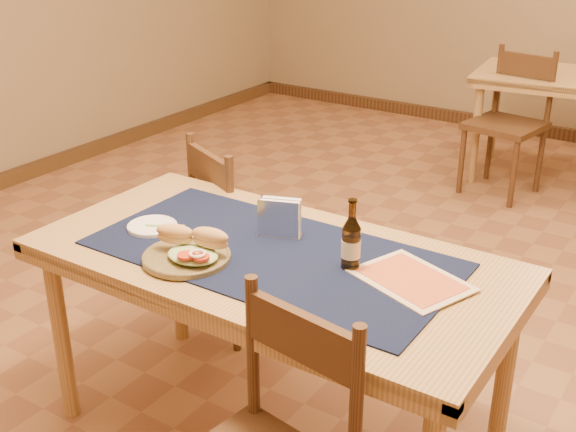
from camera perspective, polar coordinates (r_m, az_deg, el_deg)
The scene contains 12 objects.
room at distance 2.84m, azimuth 8.08°, elevation 15.08°, with size 6.04×7.04×2.84m.
main_table at distance 2.41m, azimuth -1.31°, elevation -4.78°, with size 1.60×0.80×0.75m.
placemat at distance 2.37m, azimuth -1.33°, elevation -2.97°, with size 1.20×0.60×0.01m, color #0F1738.
baseboard at distance 3.32m, azimuth 6.74°, elevation -8.62°, with size 6.00×7.00×0.10m.
chair_main_far at distance 3.20m, azimuth -3.64°, elevation -1.25°, with size 0.55×0.55×0.90m.
chair_back_near at distance 4.97m, azimuth 17.06°, elevation 7.22°, with size 0.50×0.50×0.94m.
sandwich_plate at distance 2.33m, azimuth -7.80°, elevation -2.80°, with size 0.29×0.29×0.11m.
side_plate at distance 2.58m, azimuth -10.69°, elevation -0.77°, with size 0.17×0.17×0.01m.
fork at distance 2.55m, azimuth -9.47°, elevation -0.79°, with size 0.13×0.08×0.00m.
beer_bottle at distance 2.24m, azimuth 5.01°, elevation -2.13°, with size 0.06×0.06×0.23m.
napkin_holder at distance 2.46m, azimuth -0.67°, elevation -0.22°, with size 0.16×0.10×0.14m.
menu_card at distance 2.23m, azimuth 9.71°, elevation -4.98°, with size 0.40×0.35×0.01m.
Camera 1 is at (1.21, -2.53, 1.82)m, focal length 45.00 mm.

